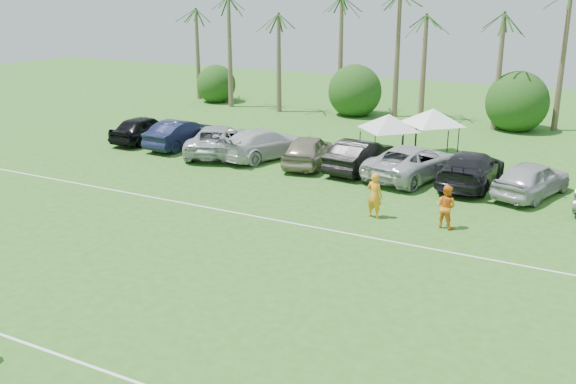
% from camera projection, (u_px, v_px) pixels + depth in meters
% --- Properties ---
extents(field_lines, '(80.00, 12.10, 0.01)m').
position_uv_depth(field_lines, '(189.00, 272.00, 22.40)').
color(field_lines, white).
rests_on(field_lines, ground).
extents(palm_tree_0, '(2.40, 2.40, 8.90)m').
position_uv_depth(palm_tree_0, '(186.00, 12.00, 55.22)').
color(palm_tree_0, brown).
rests_on(palm_tree_0, ground).
extents(palm_tree_1, '(2.40, 2.40, 9.90)m').
position_uv_depth(palm_tree_1, '(234.00, 2.00, 52.72)').
color(palm_tree_1, brown).
rests_on(palm_tree_1, ground).
extents(palm_tree_4, '(2.40, 2.40, 8.90)m').
position_uv_depth(palm_tree_4, '(384.00, 16.00, 47.17)').
color(palm_tree_4, brown).
rests_on(palm_tree_4, ground).
extents(palm_tree_5, '(2.40, 2.40, 9.90)m').
position_uv_depth(palm_tree_5, '(438.00, 5.00, 45.12)').
color(palm_tree_5, brown).
rests_on(palm_tree_5, ground).
extents(bush_tree_0, '(4.00, 4.00, 4.00)m').
position_uv_depth(bush_tree_0, '(223.00, 80.00, 56.44)').
color(bush_tree_0, brown).
rests_on(bush_tree_0, ground).
extents(bush_tree_1, '(4.00, 4.00, 4.00)m').
position_uv_depth(bush_tree_1, '(361.00, 90.00, 50.63)').
color(bush_tree_1, brown).
rests_on(bush_tree_1, ground).
extents(bush_tree_2, '(4.00, 4.00, 4.00)m').
position_uv_depth(bush_tree_2, '(519.00, 102.00, 45.27)').
color(bush_tree_2, brown).
rests_on(bush_tree_2, ground).
extents(sideline_player_a, '(0.80, 0.59, 1.99)m').
position_uv_depth(sideline_player_a, '(375.00, 195.00, 27.43)').
color(sideline_player_a, orange).
rests_on(sideline_player_a, ground).
extents(sideline_player_b, '(1.03, 0.89, 1.83)m').
position_uv_depth(sideline_player_b, '(446.00, 206.00, 26.28)').
color(sideline_player_b, orange).
rests_on(sideline_player_b, ground).
extents(canopy_tent_left, '(3.84, 3.84, 3.11)m').
position_uv_depth(canopy_tent_left, '(389.00, 114.00, 36.26)').
color(canopy_tent_left, black).
rests_on(canopy_tent_left, ground).
extents(canopy_tent_right, '(4.01, 4.01, 3.25)m').
position_uv_depth(canopy_tent_right, '(433.00, 109.00, 37.26)').
color(canopy_tent_right, black).
rests_on(canopy_tent_right, ground).
extents(parked_car_0, '(2.06, 5.07, 1.72)m').
position_uv_depth(parked_car_0, '(144.00, 129.00, 41.11)').
color(parked_car_0, black).
rests_on(parked_car_0, ground).
extents(parked_car_1, '(2.03, 5.30, 1.72)m').
position_uv_depth(parked_car_1, '(181.00, 134.00, 39.75)').
color(parked_car_1, '#131834').
rests_on(parked_car_1, ground).
extents(parked_car_2, '(4.88, 6.82, 1.72)m').
position_uv_depth(parked_car_2, '(218.00, 140.00, 38.16)').
color(parked_car_2, '#AEB0B3').
rests_on(parked_car_2, ground).
extents(parked_car_3, '(4.17, 6.40, 1.72)m').
position_uv_depth(parked_car_3, '(264.00, 144.00, 37.18)').
color(parked_car_3, silver).
rests_on(parked_car_3, ground).
extents(parked_car_4, '(3.01, 5.37, 1.72)m').
position_uv_depth(parked_car_4, '(308.00, 150.00, 35.66)').
color(parked_car_4, gray).
rests_on(parked_car_4, ground).
extents(parked_car_5, '(2.27, 5.37, 1.72)m').
position_uv_depth(parked_car_5, '(360.00, 155.00, 34.59)').
color(parked_car_5, black).
rests_on(parked_car_5, ground).
extents(parked_car_6, '(4.22, 6.70, 1.72)m').
position_uv_depth(parked_car_6, '(413.00, 162.00, 33.23)').
color(parked_car_6, '#B2B4B6').
rests_on(parked_car_6, ground).
extents(parked_car_7, '(2.54, 5.99, 1.72)m').
position_uv_depth(parked_car_7, '(471.00, 169.00, 32.02)').
color(parked_car_7, black).
rests_on(parked_car_7, ground).
extents(parked_car_8, '(3.42, 5.44, 1.72)m').
position_uv_depth(parked_car_8, '(532.00, 179.00, 30.28)').
color(parked_car_8, '#AEAEB2').
rests_on(parked_car_8, ground).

